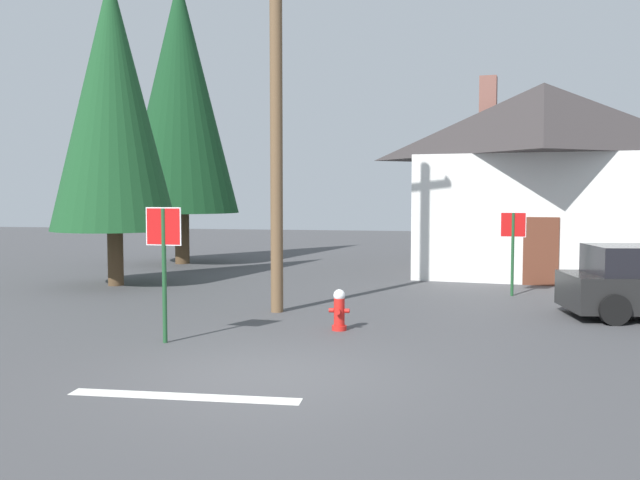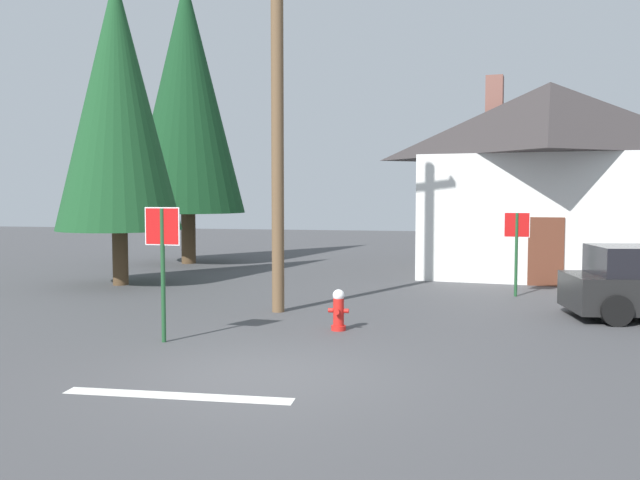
{
  "view_description": "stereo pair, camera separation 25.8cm",
  "coord_description": "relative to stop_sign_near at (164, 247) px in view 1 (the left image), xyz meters",
  "views": [
    {
      "loc": [
        2.69,
        -9.54,
        2.66
      ],
      "look_at": [
        0.02,
        4.11,
        1.72
      ],
      "focal_mm": 38.14,
      "sensor_mm": 36.0,
      "label": 1
    },
    {
      "loc": [
        2.94,
        -9.49,
        2.66
      ],
      "look_at": [
        0.02,
        4.11,
        1.72
      ],
      "focal_mm": 38.14,
      "sensor_mm": 36.0,
      "label": 2
    }
  ],
  "objects": [
    {
      "name": "utility_pole",
      "position": [
        1.16,
        3.49,
        3.28
      ],
      "size": [
        1.6,
        0.28,
        9.63
      ],
      "color": "brown",
      "rests_on": "ground"
    },
    {
      "name": "house",
      "position": [
        7.99,
        12.77,
        1.6
      ],
      "size": [
        9.08,
        8.43,
        6.9
      ],
      "color": "silver",
      "rests_on": "ground"
    },
    {
      "name": "lane_stop_bar",
      "position": [
        1.6,
        -3.01,
        -1.72
      ],
      "size": [
        3.14,
        0.44,
        0.01
      ],
      "primitive_type": "cube",
      "rotation": [
        0.0,
        0.0,
        0.04
      ],
      "color": "silver",
      "rests_on": "ground"
    },
    {
      "name": "ground_plane",
      "position": [
        2.35,
        -1.74,
        -1.77
      ],
      "size": [
        80.0,
        80.0,
        0.1
      ],
      "primitive_type": "cube",
      "color": "#424244"
    },
    {
      "name": "stop_sign_far",
      "position": [
        6.59,
        7.04,
        -0.17
      ],
      "size": [
        0.65,
        0.08,
        2.2
      ],
      "color": "#1E4C28",
      "rests_on": "ground"
    },
    {
      "name": "stop_sign_near",
      "position": [
        0.0,
        0.0,
        0.0
      ],
      "size": [
        0.68,
        0.08,
        2.43
      ],
      "color": "#1E4C28",
      "rests_on": "ground"
    },
    {
      "name": "pine_tree_tall_left",
      "position": [
        -5.16,
        13.24,
        4.68
      ],
      "size": [
        4.35,
        4.35,
        10.88
      ],
      "color": "#4C3823",
      "rests_on": "ground"
    },
    {
      "name": "fire_hydrant",
      "position": [
        2.88,
        1.7,
        -1.32
      ],
      "size": [
        0.41,
        0.35,
        0.81
      ],
      "color": "red",
      "rests_on": "ground"
    },
    {
      "name": "pine_tree_mid_left",
      "position": [
        -4.62,
        6.95,
        3.58
      ],
      "size": [
        3.6,
        3.6,
        9.0
      ],
      "color": "#4C3823",
      "rests_on": "ground"
    }
  ]
}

